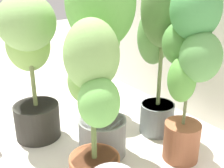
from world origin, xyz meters
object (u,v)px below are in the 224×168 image
potted_plant_back_right (189,59)px  potted_plant_back_left (101,46)px  potted_plant_center (100,39)px  potted_plant_front_right (93,104)px  potted_plant_back_center (160,39)px  potted_plant_front_left (30,55)px

potted_plant_back_right → potted_plant_back_left: bearing=-176.5°
potted_plant_center → potted_plant_back_right: size_ratio=1.11×
potted_plant_front_right → potted_plant_back_center: (-0.21, 0.58, 0.14)m
potted_plant_front_left → potted_plant_back_left: bearing=88.3°
potted_plant_front_left → potted_plant_center: bearing=29.5°
potted_plant_front_right → potted_plant_front_left: 0.60m
potted_plant_back_center → potted_plant_back_right: bearing=-19.0°
potted_plant_back_left → potted_plant_front_right: bearing=-37.0°
potted_plant_back_right → potted_plant_front_right: bearing=-99.1°
potted_plant_center → potted_plant_back_right: bearing=43.7°
potted_plant_front_right → potted_plant_front_left: potted_plant_front_left is taller
potted_plant_center → potted_plant_back_right: (0.30, 0.29, -0.08)m
potted_plant_front_right → potted_plant_back_left: bearing=143.0°
potted_plant_front_right → potted_plant_center: 0.35m
potted_plant_back_right → potted_plant_center: bearing=-136.3°
potted_plant_center → potted_plant_back_left: (-0.36, 0.25, -0.14)m
potted_plant_front_right → potted_plant_back_right: size_ratio=0.85×
potted_plant_back_center → potted_plant_back_right: (0.29, -0.10, -0.03)m
potted_plant_front_left → potted_plant_back_left: size_ratio=1.00×
potted_plant_back_left → potted_plant_back_right: bearing=3.5°
potted_plant_front_right → potted_plant_back_center: bearing=110.1°
potted_plant_center → potted_plant_back_center: size_ratio=1.07×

